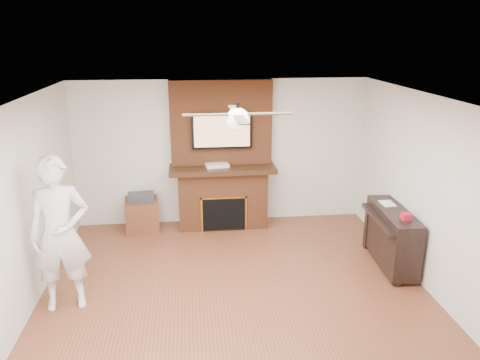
{
  "coord_description": "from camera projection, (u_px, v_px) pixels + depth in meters",
  "views": [
    {
      "loc": [
        -0.54,
        -5.08,
        3.25
      ],
      "look_at": [
        0.12,
        0.9,
        1.33
      ],
      "focal_mm": 35.0,
      "sensor_mm": 36.0,
      "label": 1
    }
  ],
  "objects": [
    {
      "name": "piano",
      "position": [
        391.0,
        236.0,
        6.69
      ],
      "size": [
        0.56,
        1.32,
        0.94
      ],
      "rotation": [
        0.0,
        0.0,
        -0.07
      ],
      "color": "black",
      "rests_on": "ground"
    },
    {
      "name": "candle_blue",
      "position": [
        238.0,
        226.0,
        8.08
      ],
      "size": [
        0.06,
        0.06,
        0.08
      ],
      "primitive_type": "cylinder",
      "color": "#3A6DAE",
      "rests_on": "ground"
    },
    {
      "name": "room_shell",
      "position": [
        238.0,
        210.0,
        5.47
      ],
      "size": [
        5.36,
        5.86,
        2.86
      ],
      "color": "#5C2E1B",
      "rests_on": "ground"
    },
    {
      "name": "cable_box",
      "position": [
        217.0,
        165.0,
        7.83
      ],
      "size": [
        0.41,
        0.27,
        0.05
      ],
      "primitive_type": "cube",
      "rotation": [
        0.0,
        0.0,
        0.16
      ],
      "color": "silver",
      "rests_on": "fireplace"
    },
    {
      "name": "candle_orange",
      "position": [
        219.0,
        226.0,
        8.04
      ],
      "size": [
        0.07,
        0.07,
        0.11
      ],
      "primitive_type": "cylinder",
      "color": "orange",
      "rests_on": "ground"
    },
    {
      "name": "tv",
      "position": [
        222.0,
        131.0,
        7.71
      ],
      "size": [
        1.0,
        0.08,
        0.6
      ],
      "color": "black",
      "rests_on": "fireplace"
    },
    {
      "name": "person",
      "position": [
        60.0,
        234.0,
        5.53
      ],
      "size": [
        0.77,
        0.57,
        1.91
      ],
      "primitive_type": "imported",
      "rotation": [
        0.0,
        0.0,
        0.16
      ],
      "color": "silver",
      "rests_on": "ground"
    },
    {
      "name": "side_table",
      "position": [
        142.0,
        213.0,
        7.97
      ],
      "size": [
        0.6,
        0.6,
        0.63
      ],
      "rotation": [
        0.0,
        0.0,
        0.09
      ],
      "color": "#552918",
      "rests_on": "ground"
    },
    {
      "name": "candle_green",
      "position": [
        221.0,
        226.0,
        8.06
      ],
      "size": [
        0.07,
        0.07,
        0.1
      ],
      "primitive_type": "cylinder",
      "color": "#568033",
      "rests_on": "ground"
    },
    {
      "name": "ceiling_fan",
      "position": [
        238.0,
        119.0,
        5.14
      ],
      "size": [
        1.21,
        1.21,
        0.31
      ],
      "color": "black",
      "rests_on": "room_shell"
    },
    {
      "name": "candle_cream",
      "position": [
        233.0,
        225.0,
        8.1
      ],
      "size": [
        0.08,
        0.08,
        0.1
      ],
      "primitive_type": "cylinder",
      "color": "beige",
      "rests_on": "ground"
    },
    {
      "name": "fireplace",
      "position": [
        222.0,
        170.0,
        7.96
      ],
      "size": [
        1.78,
        0.64,
        2.5
      ],
      "color": "brown",
      "rests_on": "ground"
    }
  ]
}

